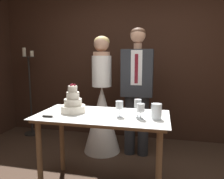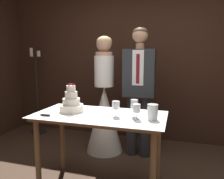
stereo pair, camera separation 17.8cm
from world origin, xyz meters
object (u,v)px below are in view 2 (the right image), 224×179
cake_table (99,125)px  bride (104,110)px  wine_glass_near (116,106)px  hurricane_candle (153,112)px  wine_glass_middle (137,109)px  wine_glass_far (134,105)px  tiered_cake (71,103)px  candle_stand (37,95)px  groom (139,86)px  cake_knife (53,116)px

cake_table → bride: size_ratio=0.80×
wine_glass_near → hurricane_candle: (0.36, -0.00, -0.04)m
cake_table → hurricane_candle: size_ratio=9.09×
wine_glass_middle → wine_glass_far: 0.09m
cake_table → hurricane_candle: (0.54, -0.04, 0.18)m
tiered_cake → wine_glass_far: tiered_cake is taller
wine_glass_middle → candle_stand: size_ratio=0.10×
cake_table → hurricane_candle: hurricane_candle is taller
wine_glass_near → wine_glass_far: (0.18, 0.04, 0.01)m
hurricane_candle → bride: 1.26m
cake_table → wine_glass_far: bearing=0.4°
cake_table → groom: groom is taller
hurricane_candle → cake_knife: bearing=-169.3°
hurricane_candle → wine_glass_far: bearing=167.4°
wine_glass_near → wine_glass_middle: bearing=-10.8°
cake_knife → hurricane_candle: size_ratio=3.01×
cake_knife → hurricane_candle: hurricane_candle is taller
wine_glass_near → bride: bride is taller
bride → wine_glass_far: bearing=-55.5°
wine_glass_middle → groom: 0.99m
hurricane_candle → bride: size_ratio=0.09×
cake_knife → groom: 1.31m
wine_glass_middle → tiered_cake: bearing=172.5°
cake_knife → wine_glass_middle: size_ratio=2.97×
cake_knife → candle_stand: candle_stand is taller
groom → wine_glass_near: bearing=-94.1°
cake_table → groom: 0.98m
cake_table → cake_knife: cake_knife is taller
cake_knife → wine_glass_far: bearing=13.7°
bride → groom: size_ratio=0.95×
tiered_cake → cake_table: bearing=-3.3°
cake_knife → wine_glass_middle: bearing=7.7°
hurricane_candle → groom: 0.99m
wine_glass_middle → candle_stand: bearing=146.5°
tiered_cake → bride: 0.93m
wine_glass_far → groom: bearing=96.9°
cake_knife → hurricane_candle: 0.97m
wine_glass_far → wine_glass_middle: bearing=-65.3°
wine_glass_near → bride: bearing=115.2°
cake_table → wine_glass_near: size_ratio=8.54×
cake_knife → wine_glass_middle: wine_glass_middle is taller
wine_glass_near → wine_glass_far: wine_glass_far is taller
wine_glass_near → hurricane_candle: size_ratio=1.06×
candle_stand → bride: bearing=-15.9°
cake_table → candle_stand: size_ratio=0.87×
wine_glass_far → cake_knife: bearing=-164.0°
cake_knife → wine_glass_near: bearing=14.8°
cake_knife → wine_glass_near: 0.63m
wine_glass_near → groom: bearing=85.9°
wine_glass_near → wine_glass_middle: (0.21, -0.04, -0.01)m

